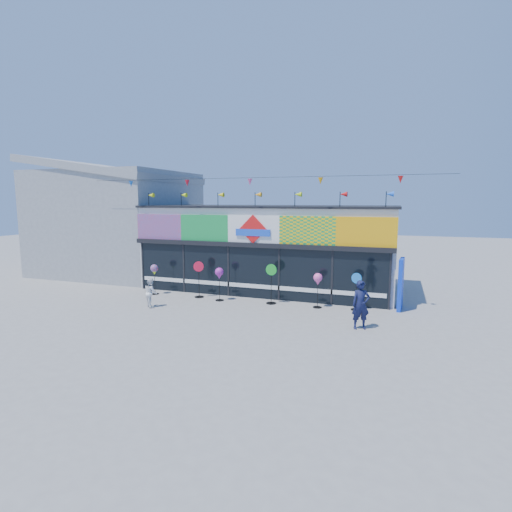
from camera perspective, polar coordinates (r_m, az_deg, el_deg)
The scene contains 12 objects.
ground at distance 15.01m, azimuth -4.86°, elevation -8.93°, with size 80.00×80.00×0.00m, color gray.
kite_shop at distance 20.06m, azimuth 2.06°, elevation 1.35°, with size 16.00×5.70×5.31m.
neighbour_building at distance 25.66m, azimuth -19.07°, elevation 4.95°, with size 8.18×7.20×6.87m.
blue_sign at distance 16.98m, azimuth 19.96°, elevation -3.78°, with size 0.24×1.04×2.07m.
spinner_0 at distance 19.11m, azimuth -14.32°, elevation -2.01°, with size 0.36×0.36×1.41m.
spinner_1 at distance 18.17m, azimuth -8.17°, elevation -3.18°, with size 0.45×0.42×1.64m.
spinner_2 at distance 17.41m, azimuth -5.27°, elevation -2.62°, with size 0.37×0.37×1.46m.
spinner_3 at distance 16.89m, azimuth 2.19°, elevation -3.85°, with size 0.48×0.43×1.70m.
spinner_4 at distance 16.39m, azimuth 8.83°, elevation -3.42°, with size 0.36×0.36×1.43m.
spinner_5 at distance 16.42m, azimuth 14.12°, elevation -4.80°, with size 0.41×0.38×1.50m.
adult_man at distance 14.08m, azimuth 14.74°, elevation -6.76°, with size 0.61×0.40×1.68m, color #12163A.
child at distance 17.00m, azimuth -14.80°, elevation -5.05°, with size 0.59×0.34×1.20m, color white.
Camera 1 is at (5.95, -13.07, 4.35)m, focal length 28.00 mm.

